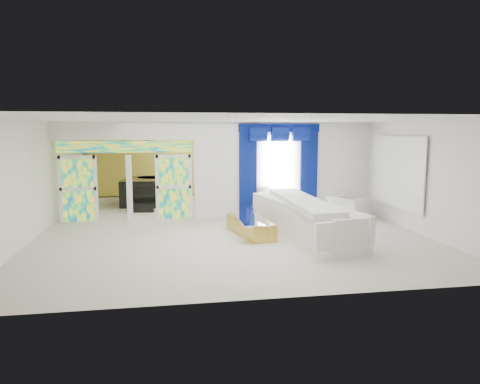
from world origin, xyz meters
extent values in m
plane|color=#B7AF9E|center=(0.00, 0.00, 0.00)|extent=(12.00, 12.00, 0.00)
cube|color=white|center=(2.15, 1.00, 1.50)|extent=(5.70, 0.18, 3.00)
cube|color=white|center=(-2.85, 1.00, 2.73)|extent=(4.30, 0.18, 0.55)
cube|color=#994C3F|center=(-4.28, 1.00, 1.00)|extent=(0.95, 0.04, 2.00)
cube|color=#994C3F|center=(-1.42, 1.00, 1.00)|extent=(0.95, 0.04, 2.00)
cube|color=#994C3F|center=(-2.85, 1.00, 2.25)|extent=(4.00, 0.05, 0.35)
cube|color=white|center=(1.90, 0.90, 1.45)|extent=(1.00, 0.02, 2.30)
cube|color=#030644|center=(0.90, 0.87, 1.40)|extent=(0.55, 0.10, 2.80)
cube|color=#030644|center=(2.90, 0.87, 1.40)|extent=(0.55, 0.10, 2.80)
cube|color=#030644|center=(1.90, 0.87, 2.82)|extent=(2.60, 0.12, 0.25)
cube|color=white|center=(4.94, -1.00, 1.55)|extent=(0.04, 2.70, 1.90)
cube|color=gold|center=(0.00, 5.90, 1.50)|extent=(9.70, 0.12, 2.90)
cube|color=silver|center=(1.87, -1.85, 0.43)|extent=(1.85, 4.61, 0.86)
cube|color=gold|center=(0.52, -1.55, 0.22)|extent=(1.03, 2.05, 0.44)
cube|color=white|center=(1.68, 0.69, 0.20)|extent=(1.26, 0.52, 0.41)
cylinder|color=white|center=(1.38, 0.69, 0.70)|extent=(0.36, 0.36, 0.58)
imported|color=silver|center=(3.98, 0.15, 0.34)|extent=(1.35, 1.39, 0.69)
cube|color=black|center=(-2.51, 3.92, 0.48)|extent=(1.62, 2.03, 0.96)
cube|color=black|center=(-2.51, 2.32, 0.14)|extent=(0.89, 0.41, 0.29)
cube|color=tan|center=(-4.43, 3.52, 0.39)|extent=(0.64, 0.61, 0.79)
sphere|color=gold|center=(-2.30, 3.40, 2.65)|extent=(0.60, 0.60, 0.60)
cylinder|color=white|center=(0.56, -1.89, 0.50)|extent=(0.10, 0.10, 0.13)
cylinder|color=navy|center=(0.48, -2.11, 0.54)|extent=(0.09, 0.09, 0.21)
cylinder|color=navy|center=(0.57, -1.53, 0.58)|extent=(0.08, 0.08, 0.28)
cylinder|color=navy|center=(0.54, -1.08, 0.52)|extent=(0.08, 0.08, 0.17)
camera|label=1|loc=(-1.61, -12.70, 2.73)|focal=32.83mm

